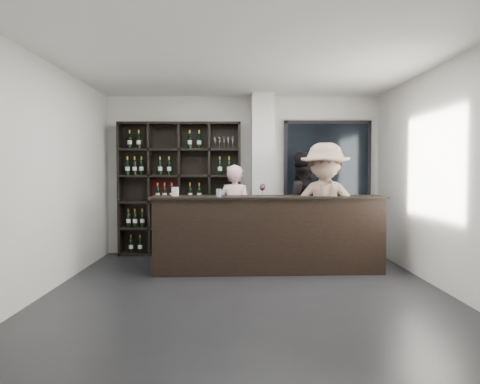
{
  "coord_description": "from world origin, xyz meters",
  "views": [
    {
      "loc": [
        -0.15,
        -5.92,
        1.52
      ],
      "look_at": [
        -0.07,
        1.1,
        1.21
      ],
      "focal_mm": 35.0,
      "sensor_mm": 36.0,
      "label": 1
    }
  ],
  "objects_px": {
    "wine_shelf": "(180,189)",
    "tasting_counter": "(268,234)",
    "taster_black": "(300,207)",
    "customer": "(325,208)",
    "taster_pink": "(235,214)"
  },
  "relations": [
    {
      "from": "tasting_counter",
      "to": "taster_pink",
      "type": "height_order",
      "value": "taster_pink"
    },
    {
      "from": "tasting_counter",
      "to": "taster_black",
      "type": "height_order",
      "value": "taster_black"
    },
    {
      "from": "taster_black",
      "to": "customer",
      "type": "xyz_separation_m",
      "value": [
        0.25,
        -0.8,
        0.05
      ]
    },
    {
      "from": "wine_shelf",
      "to": "customer",
      "type": "bearing_deg",
      "value": -32.84
    },
    {
      "from": "tasting_counter",
      "to": "customer",
      "type": "relative_size",
      "value": 1.79
    },
    {
      "from": "wine_shelf",
      "to": "taster_pink",
      "type": "xyz_separation_m",
      "value": [
        1.0,
        -0.72,
        -0.39
      ]
    },
    {
      "from": "wine_shelf",
      "to": "taster_pink",
      "type": "height_order",
      "value": "wine_shelf"
    },
    {
      "from": "tasting_counter",
      "to": "taster_black",
      "type": "xyz_separation_m",
      "value": [
        0.59,
        0.75,
        0.35
      ]
    },
    {
      "from": "wine_shelf",
      "to": "tasting_counter",
      "type": "xyz_separation_m",
      "value": [
        1.5,
        -1.47,
        -0.62
      ]
    },
    {
      "from": "wine_shelf",
      "to": "customer",
      "type": "height_order",
      "value": "wine_shelf"
    },
    {
      "from": "wine_shelf",
      "to": "tasting_counter",
      "type": "height_order",
      "value": "wine_shelf"
    },
    {
      "from": "taster_pink",
      "to": "taster_black",
      "type": "distance_m",
      "value": 1.1
    },
    {
      "from": "wine_shelf",
      "to": "taster_black",
      "type": "distance_m",
      "value": 2.23
    },
    {
      "from": "customer",
      "to": "tasting_counter",
      "type": "bearing_deg",
      "value": -171.55
    },
    {
      "from": "wine_shelf",
      "to": "tasting_counter",
      "type": "bearing_deg",
      "value": -44.32
    }
  ]
}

